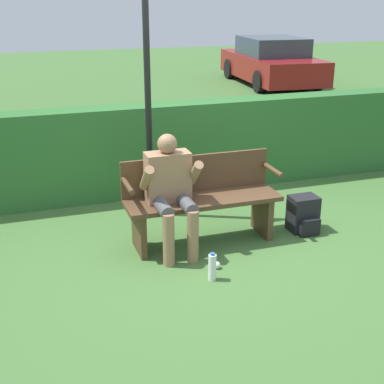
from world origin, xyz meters
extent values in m
plane|color=#426B33|center=(0.00, 0.00, 0.00)|extent=(40.00, 40.00, 0.00)
cube|color=#2D662D|center=(0.00, 1.58, 0.57)|extent=(12.00, 0.38, 1.14)
cube|color=#513823|center=(0.00, 0.00, 0.47)|extent=(1.57, 0.47, 0.05)
cube|color=#513823|center=(0.00, 0.22, 0.68)|extent=(1.57, 0.04, 0.39)
cube|color=#513823|center=(-0.67, 0.00, 0.22)|extent=(0.06, 0.42, 0.44)
cube|color=#513823|center=(0.67, 0.00, 0.22)|extent=(0.06, 0.42, 0.44)
cylinder|color=#513823|center=(-0.76, 0.00, 0.71)|extent=(0.05, 0.42, 0.05)
cylinder|color=#513823|center=(0.76, 0.00, 0.71)|extent=(0.05, 0.42, 0.05)
cube|color=#997051|center=(-0.35, 0.05, 0.73)|extent=(0.43, 0.22, 0.49)
sphere|color=#997051|center=(-0.35, 0.05, 1.07)|extent=(0.19, 0.19, 0.19)
cylinder|color=#4C4C51|center=(-0.47, -0.16, 0.52)|extent=(0.13, 0.42, 0.13)
cylinder|color=#4C4C51|center=(-0.23, -0.16, 0.52)|extent=(0.13, 0.42, 0.13)
cylinder|color=#997051|center=(-0.47, -0.37, 0.26)|extent=(0.11, 0.11, 0.52)
cylinder|color=#997051|center=(-0.23, -0.37, 0.26)|extent=(0.11, 0.11, 0.52)
cylinder|color=#997051|center=(-0.59, -0.07, 0.79)|extent=(0.09, 0.31, 0.31)
cylinder|color=#997051|center=(-0.11, -0.07, 0.79)|extent=(0.09, 0.31, 0.31)
cube|color=black|center=(1.12, -0.06, 0.19)|extent=(0.30, 0.23, 0.39)
cube|color=black|center=(1.12, -0.21, 0.10)|extent=(0.22, 0.08, 0.17)
cylinder|color=white|center=(-0.18, -0.76, 0.12)|extent=(0.07, 0.07, 0.25)
cylinder|color=#2D66B2|center=(-0.18, -0.76, 0.26)|extent=(0.04, 0.04, 0.02)
cylinder|color=black|center=(-0.32, 0.90, 1.36)|extent=(0.07, 0.07, 2.72)
cube|color=maroon|center=(5.21, 8.99, 0.48)|extent=(2.01, 4.13, 0.62)
cube|color=#333D4C|center=(5.21, 8.99, 1.03)|extent=(1.65, 2.03, 0.48)
cylinder|color=black|center=(4.49, 10.29, 0.28)|extent=(0.22, 0.58, 0.56)
cylinder|color=black|center=(6.12, 10.17, 0.28)|extent=(0.22, 0.58, 0.56)
cylinder|color=black|center=(4.30, 7.81, 0.28)|extent=(0.22, 0.58, 0.56)
cylinder|color=black|center=(5.93, 7.68, 0.28)|extent=(0.22, 0.58, 0.56)
sphere|color=silver|center=(-0.07, -0.58, 0.03)|extent=(0.07, 0.07, 0.07)
camera|label=1|loc=(-1.69, -4.71, 2.42)|focal=50.00mm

